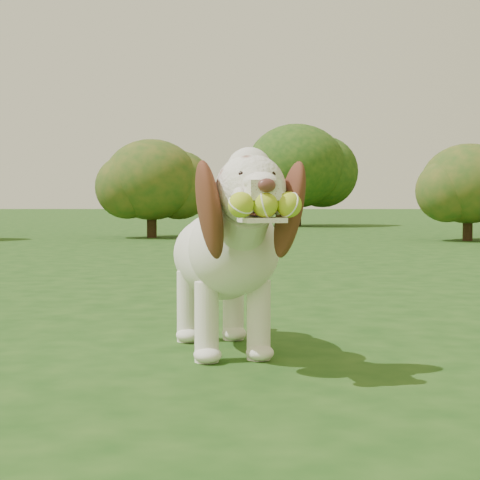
{
  "coord_description": "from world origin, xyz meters",
  "views": [
    {
      "loc": [
        -0.16,
        -2.9,
        0.58
      ],
      "look_at": [
        -0.17,
        -0.17,
        0.44
      ],
      "focal_mm": 60.0,
      "sensor_mm": 36.0,
      "label": 1
    }
  ],
  "objects": [
    {
      "name": "shrub_b",
      "position": [
        -1.5,
        8.88,
        0.85
      ],
      "size": [
        1.4,
        1.4,
        1.45
      ],
      "color": "#382314",
      "rests_on": "ground"
    },
    {
      "name": "shrub_i",
      "position": [
        0.95,
        13.72,
        1.24
      ],
      "size": [
        2.04,
        2.04,
        2.11
      ],
      "color": "#382314",
      "rests_on": "ground"
    },
    {
      "name": "dog",
      "position": [
        -0.22,
        0.05,
        0.4
      ],
      "size": [
        0.55,
        1.14,
        0.75
      ],
      "rotation": [
        0.0,
        0.0,
        0.23
      ],
      "color": "white",
      "rests_on": "ground"
    },
    {
      "name": "ground",
      "position": [
        0.0,
        0.0,
        0.0
      ],
      "size": [
        80.0,
        80.0,
        0.0
      ],
      "primitive_type": "plane",
      "color": "#184012",
      "rests_on": "ground"
    },
    {
      "name": "shrub_c",
      "position": [
        2.91,
        8.0,
        0.78
      ],
      "size": [
        1.28,
        1.28,
        1.32
      ],
      "color": "#382314",
      "rests_on": "ground"
    }
  ]
}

